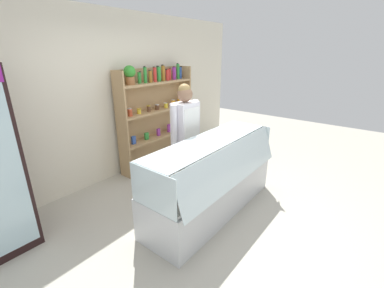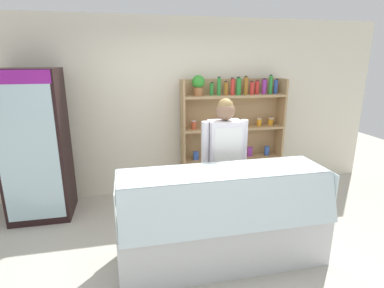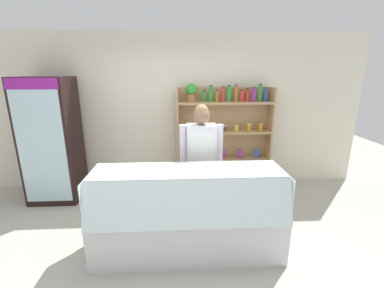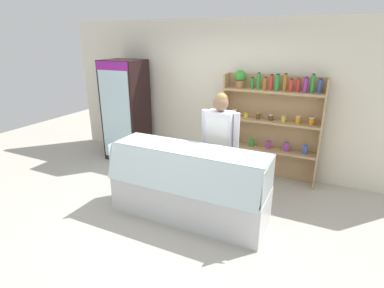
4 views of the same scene
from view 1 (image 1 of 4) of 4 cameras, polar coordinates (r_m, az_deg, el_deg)
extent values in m
plane|color=#B7B2A3|center=(3.59, 2.28, -15.43)|extent=(12.00, 12.00, 0.00)
cube|color=silver|center=(4.43, -18.72, 9.48)|extent=(6.80, 0.10, 2.70)
cylinder|color=silver|center=(3.43, -33.84, -14.35)|extent=(0.06, 0.06, 0.17)
cylinder|color=#3356B2|center=(3.20, -35.62, -6.50)|extent=(0.06, 0.06, 0.15)
cube|color=tan|center=(4.95, -8.76, 5.97)|extent=(1.64, 0.02, 1.80)
cube|color=tan|center=(4.35, -15.21, 3.54)|extent=(0.03, 0.28, 1.80)
cube|color=tan|center=(5.42, -1.50, 7.42)|extent=(0.03, 0.28, 1.80)
cube|color=tan|center=(4.95, -7.43, 1.70)|extent=(1.58, 0.28, 0.04)
cube|color=tan|center=(4.82, -7.70, 7.39)|extent=(1.58, 0.28, 0.04)
cube|color=tan|center=(4.73, -7.98, 13.35)|extent=(1.58, 0.28, 0.04)
cylinder|color=#996038|center=(4.35, -13.56, 13.50)|extent=(0.15, 0.15, 0.13)
sphere|color=green|center=(4.34, -13.71, 15.38)|extent=(0.19, 0.19, 0.19)
cylinder|color=#2D8C38|center=(4.50, -11.61, 14.21)|extent=(0.06, 0.06, 0.18)
cylinder|color=black|center=(4.48, -11.51, 15.46)|extent=(0.04, 0.04, 0.02)
cylinder|color=#2D8C38|center=(4.55, -10.36, 14.83)|extent=(0.06, 0.06, 0.26)
cylinder|color=black|center=(4.54, -10.52, 16.55)|extent=(0.04, 0.04, 0.02)
cylinder|color=#9E6623|center=(4.61, -9.23, 14.55)|extent=(0.06, 0.06, 0.19)
cylinder|color=black|center=(4.62, -9.43, 15.84)|extent=(0.04, 0.04, 0.02)
cylinder|color=red|center=(4.67, -8.23, 14.98)|extent=(0.06, 0.06, 0.24)
cylinder|color=black|center=(4.68, -8.52, 16.57)|extent=(0.04, 0.04, 0.02)
cylinder|color=#2D8C38|center=(4.74, -7.38, 15.14)|extent=(0.08, 0.08, 0.25)
cylinder|color=black|center=(4.75, -7.67, 16.77)|extent=(0.05, 0.05, 0.02)
cylinder|color=#9E6623|center=(4.83, -6.40, 15.35)|extent=(0.06, 0.06, 0.27)
cylinder|color=black|center=(4.83, -6.61, 17.02)|extent=(0.04, 0.04, 0.02)
cylinder|color=red|center=(4.90, -5.47, 14.99)|extent=(0.06, 0.06, 0.19)
cylinder|color=black|center=(4.91, -5.75, 16.20)|extent=(0.04, 0.04, 0.02)
cylinder|color=red|center=(5.00, -5.02, 15.18)|extent=(0.06, 0.06, 0.20)
cylinder|color=black|center=(4.98, -4.92, 16.43)|extent=(0.04, 0.04, 0.02)
cylinder|color=purple|center=(5.07, -4.01, 15.40)|extent=(0.07, 0.07, 0.22)
cylinder|color=black|center=(5.06, -4.02, 16.76)|extent=(0.05, 0.05, 0.02)
cylinder|color=#2D8C38|center=(5.13, -3.14, 15.78)|extent=(0.06, 0.06, 0.28)
cylinder|color=black|center=(5.13, -3.25, 17.43)|extent=(0.04, 0.04, 0.02)
cylinder|color=#3356B2|center=(5.24, -2.64, 15.53)|extent=(0.06, 0.06, 0.22)
cylinder|color=black|center=(5.21, -2.44, 16.79)|extent=(0.04, 0.04, 0.02)
cylinder|color=#BF4C2D|center=(4.38, -13.61, 6.81)|extent=(0.08, 0.08, 0.12)
cylinder|color=silver|center=(4.38, -13.79, 7.66)|extent=(0.08, 0.08, 0.01)
cylinder|color=yellow|center=(4.53, -11.70, 7.14)|extent=(0.07, 0.07, 0.08)
cylinder|color=gold|center=(4.52, -11.64, 7.71)|extent=(0.07, 0.07, 0.01)
cylinder|color=brown|center=(4.66, -9.59, 7.72)|extent=(0.07, 0.07, 0.10)
cylinder|color=gold|center=(4.65, -9.65, 8.38)|extent=(0.07, 0.07, 0.01)
cylinder|color=brown|center=(4.80, -7.74, 8.10)|extent=(0.08, 0.08, 0.09)
cylinder|color=silver|center=(4.79, -7.76, 8.67)|extent=(0.08, 0.08, 0.01)
cylinder|color=yellow|center=(4.94, -5.81, 8.49)|extent=(0.07, 0.07, 0.08)
cylinder|color=silver|center=(4.94, -5.99, 9.06)|extent=(0.07, 0.07, 0.01)
cylinder|color=orange|center=(5.10, -4.16, 9.07)|extent=(0.08, 0.08, 0.11)
cylinder|color=silver|center=(5.09, -4.23, 9.76)|extent=(0.08, 0.08, 0.01)
cylinder|color=orange|center=(5.27, -2.80, 9.42)|extent=(0.09, 0.09, 0.11)
cylinder|color=silver|center=(5.25, -2.68, 10.04)|extent=(0.09, 0.09, 0.01)
cube|color=#3356B2|center=(4.55, -12.86, 0.85)|extent=(0.08, 0.04, 0.14)
cube|color=#2D8C38|center=(4.73, -10.06, 1.73)|extent=(0.08, 0.05, 0.13)
cube|color=purple|center=(4.92, -7.47, 2.64)|extent=(0.07, 0.04, 0.13)
cube|color=purple|center=(5.12, -5.09, 3.55)|extent=(0.08, 0.04, 0.16)
cube|color=#3356B2|center=(5.34, -2.88, 4.26)|extent=(0.07, 0.04, 0.15)
cube|color=silver|center=(3.56, 4.33, -10.52)|extent=(2.14, 0.68, 0.55)
cube|color=white|center=(3.42, 4.46, -6.26)|extent=(2.08, 0.62, 0.03)
cube|color=silver|center=(3.18, 9.35, -4.46)|extent=(2.10, 0.16, 0.47)
cube|color=silver|center=(3.28, 3.93, 0.74)|extent=(2.10, 0.52, 0.01)
cube|color=silver|center=(2.61, -8.78, -10.25)|extent=(0.01, 0.64, 0.45)
cube|color=silver|center=(4.20, 12.65, 1.42)|extent=(0.01, 0.64, 0.45)
cube|color=tan|center=(2.85, -7.13, -11.24)|extent=(0.16, 0.13, 0.05)
cube|color=white|center=(2.72, -4.02, -12.68)|extent=(0.05, 0.03, 0.02)
cube|color=beige|center=(3.00, -3.69, -9.29)|extent=(0.17, 0.12, 0.06)
cube|color=white|center=(2.89, -0.61, -10.58)|extent=(0.05, 0.03, 0.02)
cube|color=beige|center=(3.17, -0.62, -7.60)|extent=(0.16, 0.14, 0.05)
cube|color=white|center=(3.06, 2.39, -8.69)|extent=(0.05, 0.03, 0.02)
cube|color=beige|center=(3.35, 2.10, -5.99)|extent=(0.16, 0.12, 0.06)
cube|color=white|center=(3.25, 5.02, -6.98)|extent=(0.05, 0.03, 0.02)
cube|color=tan|center=(3.54, 4.52, -4.68)|extent=(0.17, 0.13, 0.04)
cube|color=white|center=(3.44, 7.35, -5.46)|extent=(0.05, 0.03, 0.02)
cube|color=tan|center=(3.73, 6.69, -3.39)|extent=(0.16, 0.10, 0.04)
cube|color=white|center=(3.64, 9.42, -4.09)|extent=(0.05, 0.03, 0.02)
cube|color=tan|center=(3.93, 8.64, -2.21)|extent=(0.17, 0.11, 0.04)
cube|color=white|center=(3.85, 11.27, -2.86)|extent=(0.05, 0.03, 0.02)
cube|color=beige|center=(4.14, 10.38, -1.17)|extent=(0.16, 0.13, 0.04)
cube|color=white|center=(4.06, 12.92, -1.75)|extent=(0.05, 0.03, 0.02)
cylinder|color=#A35B4C|center=(2.71, -4.46, -11.87)|extent=(0.19, 0.15, 0.13)
cylinder|color=#A35B4C|center=(2.85, -1.43, -10.08)|extent=(0.19, 0.14, 0.13)
cylinder|color=tan|center=(3.01, 1.28, -8.57)|extent=(0.19, 0.11, 0.11)
cylinder|color=white|center=(3.75, 10.13, -1.89)|extent=(0.07, 0.07, 0.23)
cylinder|color=white|center=(3.84, 10.84, -1.57)|extent=(0.07, 0.07, 0.21)
cylinder|color=#4C4233|center=(3.92, -2.21, -5.66)|extent=(0.13, 0.13, 0.76)
cylinder|color=#4C4233|center=(4.04, -0.66, -4.85)|extent=(0.13, 0.13, 0.76)
cube|color=white|center=(3.73, -1.51, 4.48)|extent=(0.38, 0.24, 0.63)
cube|color=white|center=(3.76, 0.00, -0.79)|extent=(0.32, 0.01, 1.18)
cylinder|color=white|center=(3.55, -4.01, 4.15)|extent=(0.09, 0.09, 0.57)
cylinder|color=white|center=(3.91, 0.75, 5.67)|extent=(0.09, 0.09, 0.57)
sphere|color=#8C664C|center=(3.64, -1.58, 11.00)|extent=(0.22, 0.22, 0.22)
sphere|color=#997A47|center=(3.64, -1.71, 11.85)|extent=(0.18, 0.18, 0.18)
camera|label=2|loc=(1.92, 69.87, 7.18)|focal=28.00mm
camera|label=3|loc=(2.63, 60.14, 9.62)|focal=24.00mm
camera|label=4|loc=(4.49, 61.59, 13.68)|focal=28.00mm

